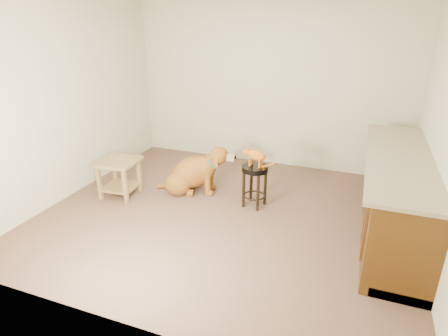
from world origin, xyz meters
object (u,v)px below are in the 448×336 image
at_px(side_table, 119,172).
at_px(tabby_kitten, 255,156).
at_px(padded_stool, 255,178).
at_px(golden_retriever, 193,173).
at_px(wood_stool, 384,181).

distance_m(side_table, tabby_kitten, 1.90).
bearing_deg(padded_stool, golden_retriever, 173.23).
bearing_deg(padded_stool, tabby_kitten, 163.00).
bearing_deg(side_table, tabby_kitten, 11.71).
bearing_deg(golden_retriever, side_table, -163.46).
xyz_separation_m(wood_stool, side_table, (-3.41, -0.91, -0.03)).
height_order(wood_stool, golden_retriever, wood_stool).
bearing_deg(tabby_kitten, wood_stool, 29.83).
bearing_deg(side_table, wood_stool, 14.95).
relative_size(side_table, golden_retriever, 0.48).
height_order(padded_stool, golden_retriever, golden_retriever).
bearing_deg(padded_stool, side_table, -168.44).
bearing_deg(wood_stool, padded_stool, -161.26).
bearing_deg(side_table, padded_stool, 11.56).
distance_m(padded_stool, wood_stool, 1.67).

